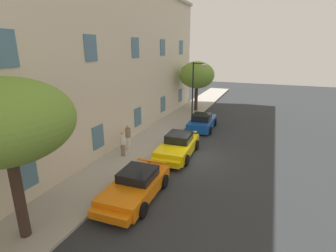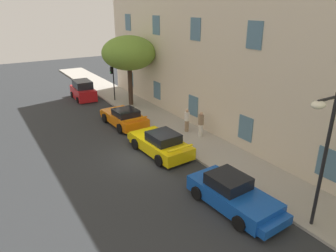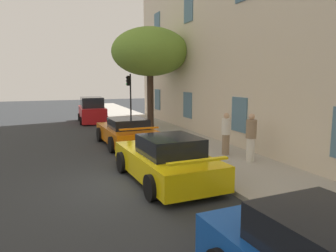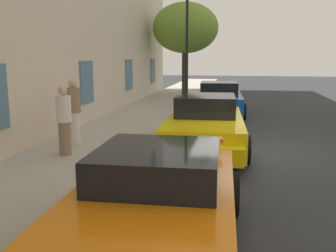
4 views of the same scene
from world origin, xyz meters
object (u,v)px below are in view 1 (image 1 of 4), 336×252
object	(u,v)px
tree_near_kerb	(197,75)
pedestrian_strolling	(128,137)
sportscar_red_lead	(134,187)
pedestrian_admiring	(123,144)
sportscar_yellow_flank	(177,147)
tree_midblock	(4,121)
sportscar_white_middle	(203,122)
street_lamp	(197,80)

from	to	relation	value
tree_near_kerb	pedestrian_strolling	distance (m)	13.55
sportscar_red_lead	pedestrian_admiring	distance (m)	5.11
sportscar_yellow_flank	tree_near_kerb	size ratio (longest dim) A/B	0.90
tree_midblock	tree_near_kerb	bearing A→B (deg)	-1.10
pedestrian_admiring	sportscar_white_middle	bearing A→B (deg)	-21.44
sportscar_yellow_flank	tree_midblock	distance (m)	10.87
street_lamp	pedestrian_strolling	size ratio (longest dim) A/B	3.18
pedestrian_admiring	tree_near_kerb	bearing A→B (deg)	-3.75
sportscar_white_middle	tree_midblock	size ratio (longest dim) A/B	0.78
sportscar_white_middle	street_lamp	world-z (taller)	street_lamp
sportscar_red_lead	street_lamp	xyz separation A→B (m)	(15.09, 1.17, 3.42)
sportscar_red_lead	pedestrian_admiring	bearing A→B (deg)	37.24
tree_midblock	pedestrian_strolling	bearing A→B (deg)	4.98
sportscar_yellow_flank	pedestrian_strolling	size ratio (longest dim) A/B	2.80
tree_near_kerb	sportscar_yellow_flank	bearing A→B (deg)	-169.72
pedestrian_admiring	pedestrian_strolling	xyz separation A→B (m)	(1.23, 0.30, 0.04)
sportscar_yellow_flank	sportscar_white_middle	size ratio (longest dim) A/B	1.04
sportscar_yellow_flank	tree_midblock	bearing A→B (deg)	164.21
tree_near_kerb	pedestrian_admiring	world-z (taller)	tree_near_kerb
tree_near_kerb	tree_midblock	xyz separation A→B (m)	(-22.41, 0.43, 0.61)
pedestrian_admiring	pedestrian_strolling	distance (m)	1.26
tree_near_kerb	sportscar_white_middle	bearing A→B (deg)	-158.59
sportscar_white_middle	tree_near_kerb	xyz separation A→B (m)	(5.99, 2.35, 3.51)
tree_midblock	sportscar_white_middle	bearing A→B (deg)	-9.59
pedestrian_strolling	sportscar_white_middle	bearing A→B (deg)	-26.64
sportscar_red_lead	sportscar_white_middle	distance (m)	12.43
pedestrian_admiring	sportscar_yellow_flank	bearing A→B (deg)	-63.38
tree_near_kerb	pedestrian_admiring	xyz separation A→B (m)	(-14.36, 0.94, -3.13)
sportscar_yellow_flank	sportscar_white_middle	distance (m)	6.74
street_lamp	tree_midblock	bearing A→B (deg)	175.80
pedestrian_admiring	street_lamp	bearing A→B (deg)	-9.83
street_lamp	pedestrian_admiring	xyz separation A→B (m)	(-11.03, 1.91, -3.02)
sportscar_yellow_flank	tree_midblock	world-z (taller)	tree_midblock
sportscar_white_middle	tree_near_kerb	bearing A→B (deg)	21.41
sportscar_yellow_flank	pedestrian_admiring	world-z (taller)	pedestrian_admiring
tree_midblock	pedestrian_admiring	size ratio (longest dim) A/B	3.63
sportscar_yellow_flank	pedestrian_admiring	bearing A→B (deg)	116.62
street_lamp	pedestrian_admiring	world-z (taller)	street_lamp
sportscar_red_lead	pedestrian_strolling	xyz separation A→B (m)	(5.28, 3.38, 0.44)
sportscar_yellow_flank	tree_near_kerb	distance (m)	13.40
sportscar_white_middle	sportscar_red_lead	bearing A→B (deg)	179.07
sportscar_yellow_flank	pedestrian_admiring	xyz separation A→B (m)	(-1.63, 3.25, 0.36)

